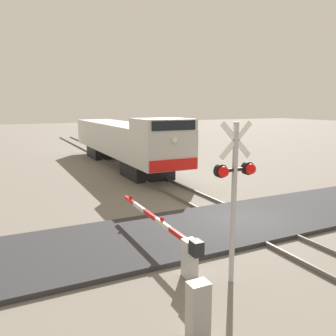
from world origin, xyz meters
name	(u,v)px	position (x,y,z in m)	size (l,w,h in m)	color
ground_plane	(242,223)	(0.00, 0.00, 0.00)	(160.00, 160.00, 0.00)	slate
rail_track_left	(227,224)	(-0.72, 0.00, 0.07)	(0.08, 80.00, 0.15)	#59544C
rail_track_right	(256,218)	(0.72, 0.00, 0.07)	(0.08, 80.00, 0.15)	#59544C
road_surface	(242,221)	(0.00, 0.00, 0.08)	(36.00, 4.41, 0.16)	#2D2D30
locomotive	(124,140)	(0.00, 14.36, 1.99)	(3.07, 17.57, 3.87)	black
crossing_signal	(235,184)	(-3.18, -3.62, 2.67)	(1.18, 0.33, 4.27)	#ADADB2
crossing_gate	(177,241)	(-4.04, -2.10, 0.73)	(0.36, 5.78, 1.17)	silver
utility_cabinet	(198,310)	(-5.15, -5.16, 0.60)	(0.43, 0.32, 1.20)	#999993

